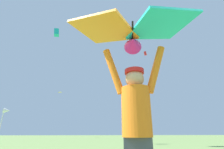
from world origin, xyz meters
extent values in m
cylinder|color=orange|center=(0.19, -0.37, 1.10)|extent=(0.41, 0.41, 0.56)
sphere|color=tan|center=(0.19, -0.37, 1.49)|extent=(0.23, 0.23, 0.23)
cylinder|color=red|center=(0.19, -0.37, 1.59)|extent=(0.29, 0.29, 0.05)
cylinder|color=orange|center=(0.44, -0.43, 1.61)|extent=(0.29, 0.15, 0.62)
cylinder|color=orange|center=(-0.07, -0.31, 1.61)|extent=(0.29, 0.15, 0.62)
cylinder|color=black|center=(0.19, -0.37, 2.11)|extent=(0.17, 0.63, 0.02)
cube|color=#19B2AD|center=(0.54, -0.55, 2.19)|extent=(0.87, 0.78, 0.19)
cube|color=orange|center=(-0.21, -0.38, 2.19)|extent=(0.99, 0.97, 0.19)
cone|color=#DB2393|center=(0.19, -0.37, 2.01)|extent=(0.28, 0.25, 0.24)
pyramid|color=yellow|center=(-7.03, 30.99, 8.65)|extent=(1.11, 1.11, 0.23)
cube|color=red|center=(8.82, 23.37, 14.49)|extent=(0.66, 0.63, 0.79)
cube|color=#19B2AD|center=(-4.40, 12.83, 10.76)|extent=(0.62, 0.61, 0.84)
cylinder|color=silver|center=(-4.60, 6.32, 1.00)|extent=(0.04, 0.04, 2.00)
cone|color=white|center=(-4.46, 6.32, 1.88)|extent=(0.28, 0.24, 0.24)
camera|label=1|loc=(-0.32, -2.24, 0.87)|focal=25.98mm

